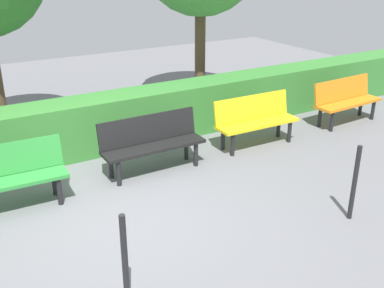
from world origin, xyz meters
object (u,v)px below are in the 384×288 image
object	(u,v)px
bench_orange	(346,99)
bench_green	(4,175)
bench_black	(152,141)
bench_yellow	(255,118)

from	to	relation	value
bench_orange	bench_green	bearing A→B (deg)	-1.79
bench_black	bench_green	bearing A→B (deg)	1.78
bench_yellow	bench_green	size ratio (longest dim) A/B	0.97
bench_orange	bench_green	distance (m)	6.40
bench_yellow	bench_orange	bearing A→B (deg)	-178.54
bench_orange	bench_black	bearing A→B (deg)	-2.35
bench_yellow	bench_black	distance (m)	1.99
bench_black	bench_green	world-z (taller)	same
bench_yellow	bench_green	bearing A→B (deg)	2.45
bench_orange	bench_black	distance (m)	4.25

